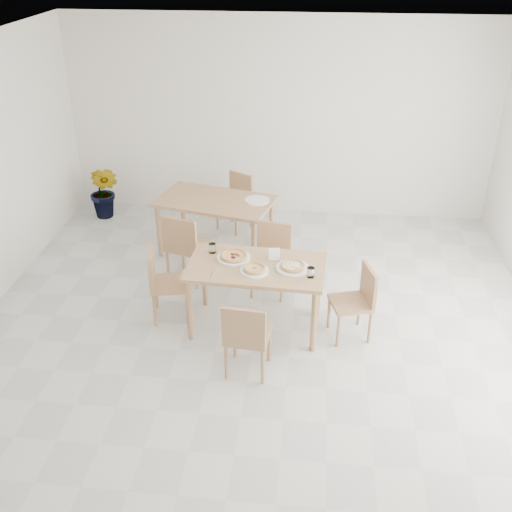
# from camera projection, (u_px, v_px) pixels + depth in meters

# --- Properties ---
(main_table) EXTENTS (1.44, 0.86, 0.75)m
(main_table) POSITION_uv_depth(u_px,v_px,m) (256.00, 273.00, 6.12)
(main_table) COLOR #AD7D59
(main_table) RESTS_ON ground
(chair_south) EXTENTS (0.44, 0.44, 0.82)m
(chair_south) POSITION_uv_depth(u_px,v_px,m) (246.00, 334.00, 5.51)
(chair_south) COLOR tan
(chair_south) RESTS_ON ground
(chair_north) EXTENTS (0.46, 0.46, 0.82)m
(chair_north) POSITION_uv_depth(u_px,v_px,m) (272.00, 253.00, 6.87)
(chair_north) COLOR tan
(chair_north) RESTS_ON ground
(chair_west) EXTENTS (0.48, 0.48, 0.82)m
(chair_west) POSITION_uv_depth(u_px,v_px,m) (163.00, 279.00, 6.36)
(chair_west) COLOR tan
(chair_west) RESTS_ON ground
(chair_east) EXTENTS (0.48, 0.48, 0.79)m
(chair_east) POSITION_uv_depth(u_px,v_px,m) (358.00, 298.00, 6.09)
(chair_east) COLOR tan
(chair_east) RESTS_ON ground
(plate_margherita) EXTENTS (0.29, 0.29, 0.02)m
(plate_margherita) POSITION_uv_depth(u_px,v_px,m) (254.00, 271.00, 5.96)
(plate_margherita) COLOR white
(plate_margherita) RESTS_ON main_table
(plate_mushroom) EXTENTS (0.34, 0.34, 0.02)m
(plate_mushroom) POSITION_uv_depth(u_px,v_px,m) (293.00, 268.00, 6.01)
(plate_mushroom) COLOR white
(plate_mushroom) RESTS_ON main_table
(plate_pepperoni) EXTENTS (0.35, 0.35, 0.02)m
(plate_pepperoni) POSITION_uv_depth(u_px,v_px,m) (234.00, 258.00, 6.20)
(plate_pepperoni) COLOR white
(plate_pepperoni) RESTS_ON main_table
(pizza_margherita) EXTENTS (0.30, 0.30, 0.03)m
(pizza_margherita) POSITION_uv_depth(u_px,v_px,m) (254.00, 269.00, 5.95)
(pizza_margherita) COLOR #E5C26B
(pizza_margherita) RESTS_ON plate_margherita
(pizza_mushroom) EXTENTS (0.31, 0.31, 0.03)m
(pizza_mushroom) POSITION_uv_depth(u_px,v_px,m) (293.00, 266.00, 6.00)
(pizza_mushroom) COLOR #E5C26B
(pizza_mushroom) RESTS_ON plate_mushroom
(pizza_pepperoni) EXTENTS (0.30, 0.30, 0.03)m
(pizza_pepperoni) POSITION_uv_depth(u_px,v_px,m) (234.00, 256.00, 6.18)
(pizza_pepperoni) COLOR #E5C26B
(pizza_pepperoni) RESTS_ON plate_pepperoni
(tumbler_a) EXTENTS (0.08, 0.08, 0.10)m
(tumbler_a) POSITION_uv_depth(u_px,v_px,m) (212.00, 248.00, 6.29)
(tumbler_a) COLOR white
(tumbler_a) RESTS_ON main_table
(tumbler_b) EXTENTS (0.08, 0.08, 0.10)m
(tumbler_b) POSITION_uv_depth(u_px,v_px,m) (311.00, 272.00, 5.85)
(tumbler_b) COLOR white
(tumbler_b) RESTS_ON main_table
(napkin_holder) EXTENTS (0.13, 0.09, 0.14)m
(napkin_holder) POSITION_uv_depth(u_px,v_px,m) (274.00, 255.00, 6.13)
(napkin_holder) COLOR silver
(napkin_holder) RESTS_ON main_table
(fork_a) EXTENTS (0.06, 0.16, 0.01)m
(fork_a) POSITION_uv_depth(u_px,v_px,m) (300.00, 281.00, 5.79)
(fork_a) COLOR silver
(fork_a) RESTS_ON main_table
(fork_b) EXTENTS (0.02, 0.19, 0.01)m
(fork_b) POSITION_uv_depth(u_px,v_px,m) (213.00, 274.00, 5.92)
(fork_b) COLOR silver
(fork_b) RESTS_ON main_table
(second_table) EXTENTS (1.59, 1.14, 0.75)m
(second_table) POSITION_uv_depth(u_px,v_px,m) (215.00, 206.00, 7.57)
(second_table) COLOR tan
(second_table) RESTS_ON ground
(chair_back_s) EXTENTS (0.54, 0.54, 0.88)m
(chair_back_s) POSITION_uv_depth(u_px,v_px,m) (185.00, 244.00, 7.00)
(chair_back_s) COLOR tan
(chair_back_s) RESTS_ON ground
(chair_back_n) EXTENTS (0.52, 0.52, 0.78)m
(chair_back_n) POSITION_uv_depth(u_px,v_px,m) (237.00, 197.00, 8.34)
(chair_back_n) COLOR tan
(chair_back_n) RESTS_ON ground
(plate_empty) EXTENTS (0.31, 0.31, 0.02)m
(plate_empty) POSITION_uv_depth(u_px,v_px,m) (257.00, 200.00, 7.49)
(plate_empty) COLOR white
(plate_empty) RESTS_ON second_table
(potted_plant) EXTENTS (0.53, 0.47, 0.81)m
(potted_plant) POSITION_uv_depth(u_px,v_px,m) (105.00, 192.00, 8.64)
(potted_plant) COLOR #1F6928
(potted_plant) RESTS_ON ground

